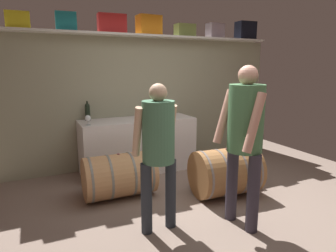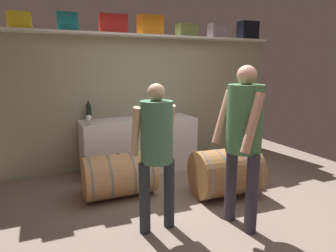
# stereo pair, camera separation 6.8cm
# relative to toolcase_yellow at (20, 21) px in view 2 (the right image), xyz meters

# --- Properties ---
(ground_plane) EXTENTS (6.04, 7.49, 0.02)m
(ground_plane) POSITION_rel_toolcase_yellow_xyz_m (1.89, -1.46, -2.28)
(ground_plane) COLOR gray
(back_wall_panel) EXTENTS (4.84, 0.10, 2.13)m
(back_wall_panel) POSITION_rel_toolcase_yellow_xyz_m (1.89, 0.15, -1.21)
(back_wall_panel) COLOR gray
(back_wall_panel) RESTS_ON ground
(high_shelf_board) EXTENTS (4.45, 0.40, 0.03)m
(high_shelf_board) POSITION_rel_toolcase_yellow_xyz_m (1.89, 0.00, -0.12)
(high_shelf_board) COLOR silver
(high_shelf_board) RESTS_ON back_wall_panel
(toolcase_yellow) EXTENTS (0.30, 0.30, 0.22)m
(toolcase_yellow) POSITION_rel_toolcase_yellow_xyz_m (0.00, 0.00, 0.00)
(toolcase_yellow) COLOR yellow
(toolcase_yellow) RESTS_ON high_shelf_board
(toolcase_teal) EXTENTS (0.30, 0.25, 0.26)m
(toolcase_teal) POSITION_rel_toolcase_yellow_xyz_m (0.61, 0.00, 0.02)
(toolcase_teal) COLOR #18737A
(toolcase_teal) RESTS_ON high_shelf_board
(toolcase_red) EXTENTS (0.43, 0.21, 0.28)m
(toolcase_red) POSITION_rel_toolcase_yellow_xyz_m (1.28, 0.00, 0.03)
(toolcase_red) COLOR red
(toolcase_red) RESTS_ON high_shelf_board
(toolcase_orange) EXTENTS (0.39, 0.27, 0.30)m
(toolcase_orange) POSITION_rel_toolcase_yellow_xyz_m (1.88, 0.00, 0.04)
(toolcase_orange) COLOR orange
(toolcase_orange) RESTS_ON high_shelf_board
(toolcase_olive) EXTENTS (0.33, 0.22, 0.21)m
(toolcase_olive) POSITION_rel_toolcase_yellow_xyz_m (2.54, 0.00, -0.00)
(toolcase_olive) COLOR olive
(toolcase_olive) RESTS_ON high_shelf_board
(toolcase_grey) EXTENTS (0.31, 0.21, 0.25)m
(toolcase_grey) POSITION_rel_toolcase_yellow_xyz_m (3.15, 0.00, 0.02)
(toolcase_grey) COLOR gray
(toolcase_grey) RESTS_ON high_shelf_board
(toolcase_black) EXTENTS (0.36, 0.25, 0.33)m
(toolcase_black) POSITION_rel_toolcase_yellow_xyz_m (3.83, 0.00, 0.05)
(toolcase_black) COLOR black
(toolcase_black) RESTS_ON high_shelf_board
(work_cabinet) EXTENTS (1.80, 0.64, 0.85)m
(work_cabinet) POSITION_rel_toolcase_yellow_xyz_m (1.58, -0.23, -1.85)
(work_cabinet) COLOR white
(work_cabinet) RESTS_ON ground
(wine_bottle_clear) EXTENTS (0.07, 0.07, 0.28)m
(wine_bottle_clear) POSITION_rel_toolcase_yellow_xyz_m (1.83, -0.10, -1.29)
(wine_bottle_clear) COLOR #B2C9B8
(wine_bottle_clear) RESTS_ON work_cabinet
(wine_bottle_dark) EXTENTS (0.08, 0.08, 0.30)m
(wine_bottle_dark) POSITION_rel_toolcase_yellow_xyz_m (0.85, -0.01, -1.28)
(wine_bottle_dark) COLOR black
(wine_bottle_dark) RESTS_ON work_cabinet
(wine_glass) EXTENTS (0.08, 0.08, 0.15)m
(wine_glass) POSITION_rel_toolcase_yellow_xyz_m (0.78, -0.41, -1.32)
(wine_glass) COLOR white
(wine_glass) RESTS_ON work_cabinet
(wine_barrel_near) EXTENTS (0.88, 0.68, 0.63)m
(wine_barrel_near) POSITION_rel_toolcase_yellow_xyz_m (2.31, -1.60, -1.96)
(wine_barrel_near) COLOR #97663A
(wine_barrel_near) RESTS_ON ground
(wine_barrel_far) EXTENTS (0.91, 0.59, 0.58)m
(wine_barrel_far) POSITION_rel_toolcase_yellow_xyz_m (1.03, -1.07, -1.99)
(wine_barrel_far) COLOR tan
(wine_barrel_far) RESTS_ON ground
(winemaker_pouring) EXTENTS (0.44, 0.52, 1.68)m
(winemaker_pouring) POSITION_rel_toolcase_yellow_xyz_m (2.00, -2.31, -1.24)
(winemaker_pouring) COLOR #342F3C
(winemaker_pouring) RESTS_ON ground
(visitor_tasting) EXTENTS (0.45, 0.36, 1.51)m
(visitor_tasting) POSITION_rel_toolcase_yellow_xyz_m (1.17, -2.01, -1.34)
(visitor_tasting) COLOR #272D35
(visitor_tasting) RESTS_ON ground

